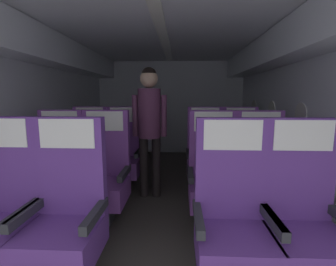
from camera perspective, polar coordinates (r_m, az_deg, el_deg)
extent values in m
cube|color=#3D3833|center=(3.09, -1.54, -15.95)|extent=(3.48, 5.65, 0.02)
cube|color=silver|center=(3.37, -30.72, 3.41)|extent=(0.08, 5.25, 2.08)
cube|color=silver|center=(3.15, 29.69, 3.20)|extent=(0.08, 5.25, 2.08)
cube|color=silver|center=(2.92, -1.72, 24.59)|extent=(3.36, 5.25, 0.06)
cube|color=silver|center=(5.46, 0.52, 6.17)|extent=(3.36, 0.06, 2.08)
cube|color=silver|center=(3.29, -28.47, 17.83)|extent=(0.37, 5.04, 0.36)
cube|color=silver|center=(3.10, 27.01, 18.57)|extent=(0.37, 5.04, 0.36)
cube|color=white|center=(2.91, -1.72, 23.83)|extent=(0.12, 4.73, 0.02)
cylinder|color=white|center=(3.13, 29.02, 3.99)|extent=(0.01, 0.26, 0.26)
cylinder|color=white|center=(3.93, 23.42, 5.10)|extent=(0.01, 0.26, 0.26)
cylinder|color=white|center=(4.76, 19.74, 5.80)|extent=(0.01, 0.26, 0.26)
cube|color=#5B3384|center=(2.10, -33.77, -6.27)|extent=(0.47, 0.09, 0.70)
cube|color=#28282D|center=(1.90, -31.06, -15.79)|extent=(0.05, 0.41, 0.06)
cube|color=silver|center=(2.02, -35.14, 0.02)|extent=(0.38, 0.01, 0.20)
cube|color=#5B3384|center=(1.87, -23.76, -22.65)|extent=(0.47, 0.48, 0.22)
cube|color=#5B3384|center=(1.85, -21.89, -7.29)|extent=(0.47, 0.09, 0.70)
cube|color=#28282D|center=(1.69, -16.93, -18.05)|extent=(0.05, 0.41, 0.06)
cube|color=#28282D|center=(1.88, -30.58, -16.03)|extent=(0.05, 0.41, 0.06)
cube|color=silver|center=(1.76, -22.97, -0.15)|extent=(0.38, 0.01, 0.20)
cube|color=#5B3384|center=(1.88, 30.10, -22.82)|extent=(0.47, 0.48, 0.22)
cube|color=#5B3384|center=(1.87, 28.40, -7.57)|extent=(0.47, 0.09, 0.70)
cube|color=#28282D|center=(1.70, 23.49, -18.20)|extent=(0.05, 0.41, 0.06)
cube|color=silver|center=(1.78, 29.61, -0.52)|extent=(0.38, 0.01, 0.20)
cube|color=#5B3384|center=(1.73, 15.34, -24.84)|extent=(0.47, 0.48, 0.22)
cube|color=#5B3384|center=(1.72, 14.53, -8.17)|extent=(0.47, 0.09, 0.70)
cube|color=#28282D|center=(1.70, 23.53, -18.30)|extent=(0.05, 0.41, 0.06)
cube|color=#28282D|center=(1.60, 7.22, -19.31)|extent=(0.05, 0.41, 0.06)
cube|color=silver|center=(1.62, 15.19, -0.49)|extent=(0.38, 0.01, 0.20)
cube|color=#38383D|center=(2.85, -24.64, -16.32)|extent=(0.17, 0.17, 0.22)
cube|color=#753D8E|center=(2.77, -24.93, -12.18)|extent=(0.47, 0.48, 0.22)
cube|color=#753D8E|center=(2.82, -23.66, -2.04)|extent=(0.47, 0.09, 0.70)
cube|color=#28282D|center=(2.61, -20.75, -8.57)|extent=(0.05, 0.41, 0.06)
cube|color=#28282D|center=(2.82, -29.31, -7.86)|extent=(0.05, 0.41, 0.06)
cube|color=silver|center=(2.75, -24.40, 2.70)|extent=(0.38, 0.01, 0.20)
cube|color=#38383D|center=(2.66, -15.05, -17.71)|extent=(0.17, 0.17, 0.22)
cube|color=#753D8E|center=(2.57, -15.25, -13.32)|extent=(0.47, 0.48, 0.22)
cube|color=#753D8E|center=(2.62, -14.32, -2.35)|extent=(0.47, 0.09, 0.70)
cube|color=#28282D|center=(2.44, -10.30, -9.33)|extent=(0.05, 0.41, 0.06)
cube|color=#28282D|center=(2.58, -20.28, -8.75)|extent=(0.05, 0.41, 0.06)
cube|color=silver|center=(2.54, -14.83, 2.76)|extent=(0.38, 0.01, 0.20)
cube|color=#38383D|center=(2.67, 21.14, -17.84)|extent=(0.17, 0.17, 0.22)
cube|color=#753D8E|center=(2.59, 21.41, -13.47)|extent=(0.47, 0.48, 0.22)
cube|color=#753D8E|center=(2.64, 20.61, -2.57)|extent=(0.47, 0.09, 0.70)
cube|color=#28282D|center=(2.60, 26.46, -9.00)|extent=(0.05, 0.41, 0.06)
cube|color=#28282D|center=(2.46, 16.59, -9.45)|extent=(0.05, 0.41, 0.06)
cube|color=silver|center=(2.56, 21.21, 2.50)|extent=(0.38, 0.01, 0.20)
cube|color=#38383D|center=(2.57, 10.57, -18.56)|extent=(0.17, 0.17, 0.22)
cube|color=#753D8E|center=(2.47, 10.71, -14.04)|extent=(0.47, 0.48, 0.22)
cube|color=#753D8E|center=(2.53, 10.39, -2.62)|extent=(0.47, 0.09, 0.70)
cube|color=#28282D|center=(2.45, 16.18, -9.51)|extent=(0.05, 0.41, 0.06)
cube|color=#28282D|center=(2.38, 5.36, -9.68)|extent=(0.05, 0.41, 0.06)
cube|color=silver|center=(2.45, 10.69, 2.68)|extent=(0.38, 0.01, 0.20)
cube|color=#38383D|center=(3.54, -18.35, -11.05)|extent=(0.17, 0.17, 0.22)
cube|color=#753D8E|center=(3.47, -18.52, -7.64)|extent=(0.47, 0.48, 0.22)
cube|color=#753D8E|center=(3.56, -17.72, 0.36)|extent=(0.47, 0.09, 0.70)
cube|color=#28282D|center=(3.35, -15.06, -4.55)|extent=(0.05, 0.41, 0.06)
cube|color=#28282D|center=(3.51, -22.13, -4.29)|extent=(0.05, 0.41, 0.06)
cube|color=silver|center=(3.49, -18.18, 4.15)|extent=(0.38, 0.01, 0.20)
cube|color=#38383D|center=(3.42, -10.69, -11.42)|extent=(0.17, 0.17, 0.22)
cube|color=#753D8E|center=(3.36, -10.80, -7.90)|extent=(0.47, 0.48, 0.22)
cube|color=#753D8E|center=(3.45, -10.25, 0.38)|extent=(0.47, 0.09, 0.70)
cube|color=#28282D|center=(3.26, -7.01, -4.68)|extent=(0.05, 0.41, 0.06)
cube|color=#28282D|center=(3.37, -14.66, -4.47)|extent=(0.05, 0.41, 0.06)
cube|color=silver|center=(3.38, -10.54, 4.30)|extent=(0.38, 0.01, 0.20)
cube|color=#38383D|center=(3.43, 16.81, -11.63)|extent=(0.17, 0.17, 0.22)
cube|color=#753D8E|center=(3.36, 16.97, -8.11)|extent=(0.47, 0.48, 0.22)
cube|color=#753D8E|center=(3.45, 16.51, 0.17)|extent=(0.47, 0.09, 0.70)
cube|color=#28282D|center=(3.37, 20.87, -4.74)|extent=(0.05, 0.41, 0.06)
cube|color=#28282D|center=(3.26, 13.25, -4.84)|extent=(0.05, 0.41, 0.06)
cube|color=silver|center=(3.38, 16.88, 4.08)|extent=(0.38, 0.01, 0.20)
cube|color=#38383D|center=(3.36, 8.73, -11.79)|extent=(0.17, 0.17, 0.22)
cube|color=#753D8E|center=(3.29, 8.82, -8.21)|extent=(0.47, 0.48, 0.22)
cube|color=#753D8E|center=(3.38, 8.66, 0.25)|extent=(0.47, 0.09, 0.70)
cube|color=#28282D|center=(3.27, 12.88, -4.80)|extent=(0.05, 0.41, 0.06)
cube|color=#28282D|center=(3.22, 4.87, -4.82)|extent=(0.05, 0.41, 0.06)
cube|color=silver|center=(3.31, 8.83, 4.25)|extent=(0.38, 0.01, 0.20)
cylinder|color=black|center=(3.12, -5.77, -8.02)|extent=(0.11, 0.11, 0.77)
cylinder|color=black|center=(3.10, -2.81, -8.09)|extent=(0.11, 0.11, 0.77)
cylinder|color=#5B2D4C|center=(2.98, -4.44, 4.68)|extent=(0.28, 0.28, 0.60)
cylinder|color=#5B2D4C|center=(3.01, -7.84, 4.09)|extent=(0.07, 0.07, 0.51)
cylinder|color=#5B2D4C|center=(2.97, -0.97, 4.10)|extent=(0.07, 0.07, 0.51)
sphere|color=tan|center=(2.98, -4.54, 12.78)|extent=(0.22, 0.22, 0.22)
sphere|color=black|center=(2.99, -4.55, 13.61)|extent=(0.18, 0.18, 0.18)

